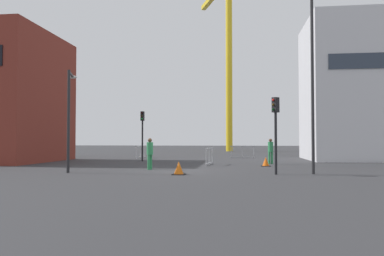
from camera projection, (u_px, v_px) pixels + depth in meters
The scene contains 15 objects.
ground at pixel (181, 170), 19.47m from camera, with size 160.00×160.00×0.00m, color #333335.
brick_building at pixel (2, 98), 27.43m from camera, with size 7.62×8.46×9.37m.
office_block at pixel (378, 90), 29.56m from camera, with size 11.07×7.42×11.14m.
construction_crane at pixel (228, 34), 52.53m from camera, with size 8.03×18.26×24.83m.
streetlamp_tall at pixel (310, 60), 17.39m from camera, with size 1.39×1.84×9.09m.
streetlamp_short at pixel (69, 110), 18.39m from camera, with size 0.71×1.54×5.01m.
traffic_light_island at pixel (276, 122), 17.30m from camera, with size 0.37×0.37×3.57m.
traffic_light_far at pixel (142, 128), 28.09m from camera, with size 0.25×0.37×3.73m.
pedestrian_walking at pixel (150, 151), 20.04m from camera, with size 0.34×0.34×1.69m.
pedestrian_waiting at pixel (271, 149), 24.64m from camera, with size 0.34×0.34×1.68m.
safety_barrier_rear at pixel (141, 152), 32.69m from camera, with size 0.27×2.18×1.08m.
safety_barrier_left_run at pixel (242, 152), 32.17m from camera, with size 2.14×0.31×1.08m.
safety_barrier_right_run at pixel (209, 156), 23.86m from camera, with size 0.34×2.10×1.08m.
traffic_cone_by_barrier at pixel (266, 162), 22.56m from camera, with size 0.56×0.56×0.57m.
traffic_cone_on_verge at pixel (179, 169), 17.17m from camera, with size 0.60×0.60×0.61m.
Camera 1 is at (2.90, -19.32, 1.61)m, focal length 34.94 mm.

